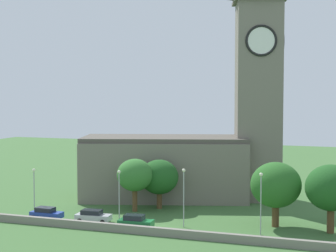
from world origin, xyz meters
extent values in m
plane|color=#3D6633|center=(0.00, 15.00, 0.00)|extent=(200.00, 200.00, 0.00)
cube|color=slate|center=(-5.65, 19.50, 4.68)|extent=(28.37, 18.22, 9.35)
cube|color=#524C43|center=(-5.65, 19.50, 9.70)|extent=(28.12, 17.37, 0.70)
cube|color=slate|center=(8.60, 23.75, 15.65)|extent=(8.62, 8.62, 31.30)
cube|color=#5B554B|center=(8.60, 23.75, 31.55)|extent=(10.00, 10.00, 0.50)
cylinder|color=white|center=(9.61, 20.37, 25.04)|extent=(4.28, 1.38, 4.43)
torus|color=black|center=(9.61, 20.37, 25.04)|extent=(4.75, 1.76, 4.83)
cylinder|color=white|center=(11.98, 24.76, 25.04)|extent=(1.38, 4.28, 4.43)
torus|color=black|center=(11.98, 24.76, 25.04)|extent=(1.76, 4.75, 4.83)
cube|color=gray|center=(0.00, -2.80, 0.50)|extent=(53.90, 0.70, 1.01)
cube|color=#233D9E|center=(-15.78, 0.19, 0.68)|extent=(4.43, 1.87, 0.75)
cube|color=#1E232B|center=(-16.00, 0.19, 1.35)|extent=(2.49, 1.62, 0.60)
cylinder|color=black|center=(-14.27, 1.06, 0.30)|extent=(0.61, 0.33, 0.60)
cylinder|color=black|center=(-14.30, -0.73, 0.30)|extent=(0.61, 0.33, 0.60)
cylinder|color=black|center=(-17.26, 1.11, 0.30)|extent=(0.61, 0.33, 0.60)
cylinder|color=black|center=(-17.29, -0.68, 0.30)|extent=(0.61, 0.33, 0.60)
cube|color=silver|center=(-9.06, 0.84, 0.68)|extent=(4.87, 2.24, 0.75)
cube|color=#1E232B|center=(-9.29, 0.81, 1.35)|extent=(2.78, 1.82, 0.60)
cylinder|color=black|center=(-7.55, 1.88, 0.30)|extent=(0.63, 0.38, 0.60)
cylinder|color=black|center=(-7.38, 0.10, 0.30)|extent=(0.63, 0.38, 0.60)
cylinder|color=black|center=(-10.74, 1.57, 0.30)|extent=(0.63, 0.38, 0.60)
cylinder|color=black|center=(-10.57, -0.21, 0.30)|extent=(0.63, 0.38, 0.60)
cube|color=#1E6B38|center=(-2.38, -0.57, 0.73)|extent=(4.52, 2.10, 0.81)
cube|color=#1E232B|center=(-2.60, -0.58, 1.46)|extent=(2.57, 1.75, 0.65)
cylinder|color=black|center=(-0.95, 0.43, 0.33)|extent=(0.67, 0.37, 0.65)
cylinder|color=black|center=(-0.82, -1.35, 0.33)|extent=(0.67, 0.37, 0.65)
cylinder|color=black|center=(-3.94, 0.22, 0.33)|extent=(0.67, 0.37, 0.65)
cylinder|color=black|center=(-3.81, -1.57, 0.33)|extent=(0.67, 0.37, 0.65)
cylinder|color=#9EA0A5|center=(-19.33, 2.70, 3.00)|extent=(0.14, 0.14, 6.00)
sphere|color=#F4EFCC|center=(-19.33, 2.70, 6.22)|extent=(0.44, 0.44, 0.44)
cylinder|color=#9EA0A5|center=(-6.36, 3.15, 3.15)|extent=(0.14, 0.14, 6.31)
sphere|color=#F4EFCC|center=(-6.36, 3.15, 6.53)|extent=(0.44, 0.44, 0.44)
cylinder|color=#9EA0A5|center=(3.02, 2.36, 3.54)|extent=(0.14, 0.14, 7.08)
sphere|color=#F4EFCC|center=(3.02, 2.36, 7.30)|extent=(0.44, 0.44, 0.44)
cylinder|color=#9EA0A5|center=(13.00, 1.68, 3.57)|extent=(0.14, 0.14, 7.14)
sphere|color=#F4EFCC|center=(13.00, 1.68, 7.36)|extent=(0.44, 0.44, 0.44)
cylinder|color=brown|center=(-6.43, 8.79, 1.68)|extent=(0.73, 0.73, 3.36)
ellipsoid|color=#33702D|center=(-6.43, 8.79, 5.31)|extent=(5.20, 5.20, 4.68)
cylinder|color=brown|center=(-3.80, 11.84, 1.29)|extent=(0.80, 0.80, 2.58)
ellipsoid|color=#1E511E|center=(-3.80, 11.84, 4.71)|extent=(5.69, 5.69, 5.12)
cylinder|color=brown|center=(14.08, 6.42, 1.49)|extent=(0.91, 0.91, 2.98)
ellipsoid|color=#286023|center=(14.08, 6.42, 5.41)|extent=(6.49, 6.49, 5.84)
cylinder|color=brown|center=(20.92, 5.46, 1.61)|extent=(0.88, 0.88, 3.22)
ellipsoid|color=#1E511E|center=(20.92, 5.46, 5.59)|extent=(6.31, 6.31, 5.68)
camera|label=1|loc=(24.25, -64.21, 17.34)|focal=59.19mm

